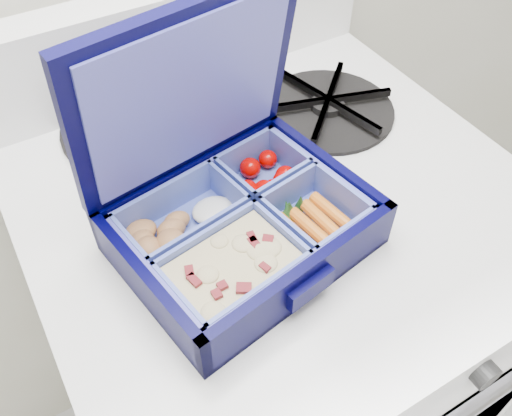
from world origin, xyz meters
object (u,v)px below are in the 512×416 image
bento_box (243,228)px  fork (227,149)px  burner_grate (328,104)px  stove (267,355)px

bento_box → fork: (0.05, 0.14, -0.03)m
fork → bento_box: bearing=-92.2°
bento_box → fork: bearing=59.1°
fork → burner_grate: bearing=19.5°
burner_grate → fork: 0.15m
stove → bento_box: 0.46m
burner_grate → bento_box: bearing=-145.8°
fork → stove: bearing=-58.7°
burner_grate → fork: bearing=-179.8°
stove → burner_grate: size_ratio=4.76×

